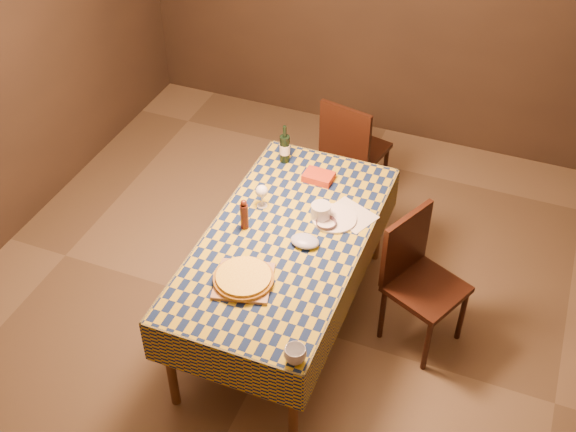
% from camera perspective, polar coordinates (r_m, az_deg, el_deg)
% --- Properties ---
extents(room, '(5.00, 5.10, 2.70)m').
position_cam_1_polar(room, '(3.99, -0.27, 4.49)').
color(room, brown).
rests_on(room, ground).
extents(dining_table, '(0.94, 1.84, 0.77)m').
position_cam_1_polar(dining_table, '(4.41, -0.24, -2.43)').
color(dining_table, brown).
rests_on(dining_table, ground).
extents(cutting_board, '(0.38, 0.38, 0.02)m').
position_cam_1_polar(cutting_board, '(4.08, -3.52, -5.14)').
color(cutting_board, '#A6774E').
rests_on(cutting_board, dining_table).
extents(pizza, '(0.40, 0.40, 0.03)m').
position_cam_1_polar(pizza, '(4.06, -3.53, -4.88)').
color(pizza, '#9C661A').
rests_on(pizza, cutting_board).
extents(pepper_mill, '(0.06, 0.06, 0.21)m').
position_cam_1_polar(pepper_mill, '(4.37, -3.48, 0.09)').
color(pepper_mill, '#471A10').
rests_on(pepper_mill, dining_table).
extents(bowl, '(0.13, 0.13, 0.04)m').
position_cam_1_polar(bowl, '(4.42, 3.02, -0.61)').
color(bowl, '#644A54').
rests_on(bowl, dining_table).
extents(wine_glass, '(0.09, 0.09, 0.16)m').
position_cam_1_polar(wine_glass, '(4.51, -2.09, 1.92)').
color(wine_glass, white).
rests_on(wine_glass, dining_table).
extents(wine_bottle, '(0.09, 0.09, 0.28)m').
position_cam_1_polar(wine_bottle, '(4.90, -0.26, 5.38)').
color(wine_bottle, black).
rests_on(wine_bottle, dining_table).
extents(deli_tub, '(0.16, 0.16, 0.10)m').
position_cam_1_polar(deli_tub, '(4.46, 2.61, 0.34)').
color(deli_tub, silver).
rests_on(deli_tub, dining_table).
extents(takeout_container, '(0.20, 0.15, 0.05)m').
position_cam_1_polar(takeout_container, '(4.78, 2.43, 3.11)').
color(takeout_container, '#AE3117').
rests_on(takeout_container, dining_table).
extents(white_plate, '(0.34, 0.34, 0.02)m').
position_cam_1_polar(white_plate, '(4.48, 3.67, -0.20)').
color(white_plate, white).
rests_on(white_plate, dining_table).
extents(tumbler, '(0.14, 0.14, 0.09)m').
position_cam_1_polar(tumbler, '(3.68, 0.56, -10.90)').
color(tumbler, silver).
rests_on(tumbler, dining_table).
extents(flour_patch, '(0.36, 0.32, 0.00)m').
position_cam_1_polar(flour_patch, '(4.53, 4.95, 0.10)').
color(flour_patch, silver).
rests_on(flour_patch, dining_table).
extents(flour_bag, '(0.19, 0.16, 0.05)m').
position_cam_1_polar(flour_bag, '(4.29, 1.34, -1.99)').
color(flour_bag, '#A1AECF').
rests_on(flour_bag, dining_table).
extents(chair_far, '(0.50, 0.51, 0.93)m').
position_cam_1_polar(chair_far, '(5.55, 5.02, 5.45)').
color(chair_far, black).
rests_on(chair_far, ground).
extents(chair_right, '(0.56, 0.56, 0.93)m').
position_cam_1_polar(chair_right, '(4.55, 10.17, -4.52)').
color(chair_right, black).
rests_on(chair_right, ground).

